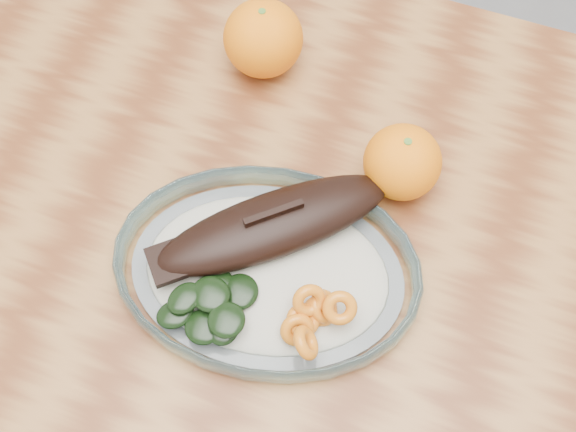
{
  "coord_description": "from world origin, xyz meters",
  "views": [
    {
      "loc": [
        0.11,
        -0.27,
        1.42
      ],
      "look_at": [
        -0.0,
        0.04,
        0.77
      ],
      "focal_mm": 45.0,
      "sensor_mm": 36.0,
      "label": 1
    }
  ],
  "objects": [
    {
      "name": "ground",
      "position": [
        0.0,
        0.0,
        0.0
      ],
      "size": [
        3.0,
        3.0,
        0.0
      ],
      "primitive_type": "plane",
      "color": "slate",
      "rests_on": "ground"
    },
    {
      "name": "dining_table",
      "position": [
        0.0,
        0.0,
        0.65
      ],
      "size": [
        1.2,
        0.8,
        0.75
      ],
      "color": "brown",
      "rests_on": "ground"
    },
    {
      "name": "plated_meal",
      "position": [
        -0.0,
        -0.01,
        0.77
      ],
      "size": [
        0.62,
        0.62,
        0.08
      ],
      "rotation": [
        0.0,
        0.0,
        0.17
      ],
      "color": "white",
      "rests_on": "dining_table"
    },
    {
      "name": "orange_left",
      "position": [
        -0.1,
        0.23,
        0.79
      ],
      "size": [
        0.09,
        0.09,
        0.09
      ],
      "primitive_type": "sphere",
      "color": "#FF5C05",
      "rests_on": "dining_table"
    },
    {
      "name": "orange_right",
      "position": [
        0.09,
        0.13,
        0.79
      ],
      "size": [
        0.08,
        0.08,
        0.08
      ],
      "primitive_type": "sphere",
      "color": "#FF5C05",
      "rests_on": "dining_table"
    }
  ]
}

